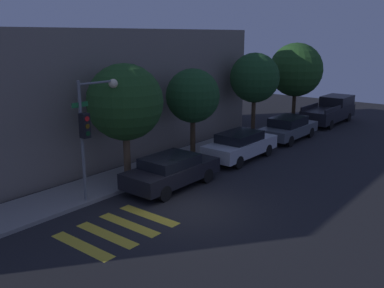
# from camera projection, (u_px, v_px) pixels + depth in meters

# --- Properties ---
(ground_plane) EXTENTS (60.00, 60.00, 0.00)m
(ground_plane) POSITION_uv_depth(u_px,v_px,m) (190.00, 210.00, 15.68)
(ground_plane) COLOR black
(sidewalk) EXTENTS (26.00, 2.39, 0.14)m
(sidewalk) POSITION_uv_depth(u_px,v_px,m) (110.00, 183.00, 18.33)
(sidewalk) COLOR gray
(sidewalk) RESTS_ON ground
(building_row) EXTENTS (26.00, 6.00, 6.50)m
(building_row) POSITION_uv_depth(u_px,v_px,m) (43.00, 99.00, 20.33)
(building_row) COLOR slate
(building_row) RESTS_ON ground
(crosswalk) EXTENTS (3.34, 2.60, 0.00)m
(crosswalk) POSITION_uv_depth(u_px,v_px,m) (118.00, 229.00, 14.08)
(crosswalk) COLOR gold
(crosswalk) RESTS_ON ground
(traffic_light_pole) EXTENTS (2.13, 0.56, 4.66)m
(traffic_light_pole) POSITION_uv_depth(u_px,v_px,m) (91.00, 119.00, 15.71)
(traffic_light_pole) COLOR slate
(traffic_light_pole) RESTS_ON ground
(sedan_near_corner) EXTENTS (4.40, 1.85, 1.37)m
(sedan_near_corner) POSITION_uv_depth(u_px,v_px,m) (171.00, 170.00, 17.81)
(sedan_near_corner) COLOR black
(sedan_near_corner) RESTS_ON ground
(sedan_middle) EXTENTS (4.54, 1.79, 1.44)m
(sedan_middle) POSITION_uv_depth(u_px,v_px,m) (240.00, 145.00, 21.81)
(sedan_middle) COLOR #B7BABF
(sedan_middle) RESTS_ON ground
(sedan_far_end) EXTENTS (4.55, 1.83, 1.42)m
(sedan_far_end) POSITION_uv_depth(u_px,v_px,m) (288.00, 128.00, 25.87)
(sedan_far_end) COLOR #4C5156
(sedan_far_end) RESTS_ON ground
(pickup_truck) EXTENTS (5.59, 1.95, 1.84)m
(pickup_truck) POSITION_uv_depth(u_px,v_px,m) (330.00, 110.00, 30.81)
(pickup_truck) COLOR black
(pickup_truck) RESTS_ON ground
(tree_near_corner) EXTENTS (3.24, 3.24, 5.10)m
(tree_near_corner) POSITION_uv_depth(u_px,v_px,m) (125.00, 102.00, 17.92)
(tree_near_corner) COLOR brown
(tree_near_corner) RESTS_ON ground
(tree_midblock) EXTENTS (2.72, 2.72, 4.61)m
(tree_midblock) POSITION_uv_depth(u_px,v_px,m) (193.00, 96.00, 21.42)
(tree_midblock) COLOR #42301E
(tree_midblock) RESTS_ON ground
(tree_far_end) EXTENTS (3.00, 3.00, 5.19)m
(tree_far_end) POSITION_uv_depth(u_px,v_px,m) (255.00, 78.00, 25.82)
(tree_far_end) COLOR #42301E
(tree_far_end) RESTS_ON ground
(tree_behind_truck) EXTENTS (3.74, 3.74, 5.69)m
(tree_behind_truck) POSITION_uv_depth(u_px,v_px,m) (296.00, 70.00, 30.03)
(tree_behind_truck) COLOR #42301E
(tree_behind_truck) RESTS_ON ground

